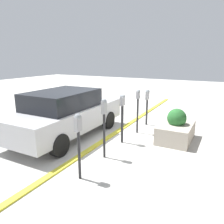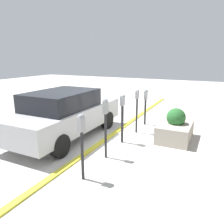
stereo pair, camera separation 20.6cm
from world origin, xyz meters
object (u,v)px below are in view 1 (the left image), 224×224
object	(u,v)px
planter_box	(176,129)
parking_meter_nearest	(78,134)
parking_meter_fourth	(138,104)
parking_meter_middle	(122,110)
parking_meter_farthest	(147,100)
parked_car_front	(66,113)
parking_meter_second	(104,118)

from	to	relation	value
planter_box	parking_meter_nearest	bearing A→B (deg)	157.81
parking_meter_fourth	planter_box	distance (m)	1.48
parking_meter_nearest	parking_meter_middle	world-z (taller)	parking_meter_middle
parking_meter_farthest	planter_box	xyz separation A→B (m)	(-1.13, -1.35, -0.59)
parking_meter_middle	parking_meter_farthest	world-z (taller)	parking_meter_middle
parking_meter_nearest	parked_car_front	world-z (taller)	parked_car_front
parking_meter_second	parked_car_front	world-z (taller)	parking_meter_second
parking_meter_farthest	planter_box	size ratio (longest dim) A/B	0.92
parking_meter_middle	planter_box	xyz separation A→B (m)	(0.96, -1.41, -0.65)
parking_meter_nearest	parking_meter_fourth	distance (m)	3.33
parking_meter_farthest	parking_meter_second	bearing A→B (deg)	179.74
parking_meter_second	parking_meter_farthest	size ratio (longest dim) A/B	1.14
parking_meter_fourth	parking_meter_middle	bearing A→B (deg)	175.65
parking_meter_farthest	parked_car_front	bearing A→B (deg)	141.89
parking_meter_middle	planter_box	world-z (taller)	parking_meter_middle
parking_meter_fourth	parked_car_front	bearing A→B (deg)	125.88
parking_meter_second	parking_meter_fourth	distance (m)	2.19
parking_meter_middle	parking_meter_fourth	bearing A→B (deg)	-4.35
parking_meter_fourth	parking_meter_farthest	size ratio (longest dim) A/B	1.10
parking_meter_nearest	planter_box	size ratio (longest dim) A/B	0.97
planter_box	parked_car_front	size ratio (longest dim) A/B	0.35
parking_meter_second	parking_meter_farthest	distance (m)	3.23
parking_meter_nearest	parked_car_front	xyz separation A→B (m)	(1.93, 1.95, -0.22)
parking_meter_nearest	parking_meter_middle	distance (m)	2.28
parking_meter_fourth	planter_box	world-z (taller)	parking_meter_fourth
parking_meter_middle	parked_car_front	bearing A→B (deg)	100.81
parking_meter_middle	parking_meter_farthest	distance (m)	2.09
parking_meter_fourth	planter_box	bearing A→B (deg)	-94.04
parking_meter_nearest	parking_meter_farthest	bearing A→B (deg)	0.43
parking_meter_second	parked_car_front	size ratio (longest dim) A/B	0.37
parking_meter_nearest	parking_meter_second	size ratio (longest dim) A/B	0.93
parking_meter_farthest	planter_box	bearing A→B (deg)	-129.84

